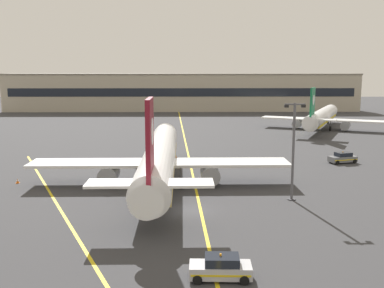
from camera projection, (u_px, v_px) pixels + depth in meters
ground_plane at (190, 210)px, 45.74m from camera, size 400.00×400.00×0.00m
taxiway_centreline at (188, 155)px, 75.35m from camera, size 6.57×179.90×0.01m
taxiway_lead_in_stripe at (57, 205)px, 47.52m from camera, size 25.19×54.71×0.01m
airliner_foreground at (159, 158)px, 55.16m from camera, size 32.03×41.42×11.65m
airliner_background at (321, 117)px, 107.50m from camera, size 27.98×35.08×10.49m
apron_lamp_post at (293, 149)px, 48.51m from camera, size 2.24×0.90×10.61m
service_car_second at (221, 268)px, 30.53m from camera, size 4.26×2.12×1.79m
service_car_fourth at (343, 158)px, 68.98m from camera, size 4.54×2.99×1.79m
safety_cone_by_nose_gear at (176, 157)px, 72.43m from camera, size 0.44×0.44×0.55m
safety_cone_by_port_wing at (18, 181)px, 56.63m from camera, size 0.44×0.44×0.55m
terminal_building at (182, 92)px, 158.58m from camera, size 122.67×12.40×12.97m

